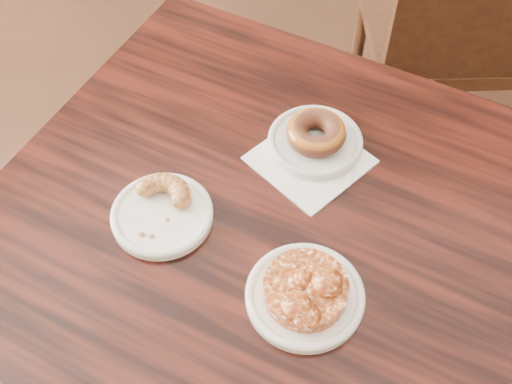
% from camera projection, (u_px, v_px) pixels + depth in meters
% --- Properties ---
extents(floor, '(5.00, 5.00, 0.00)m').
position_uv_depth(floor, '(331.00, 319.00, 1.66)').
color(floor, black).
rests_on(floor, ground).
extents(cafe_table, '(1.02, 1.02, 0.75)m').
position_uv_depth(cafe_table, '(262.00, 337.00, 1.23)').
color(cafe_table, black).
rests_on(cafe_table, floor).
extents(chair_far, '(0.57, 0.57, 0.90)m').
position_uv_depth(chair_far, '(449.00, 27.00, 1.67)').
color(chair_far, black).
rests_on(chair_far, floor).
extents(napkin, '(0.22, 0.22, 0.00)m').
position_uv_depth(napkin, '(310.00, 160.00, 1.01)').
color(napkin, white).
rests_on(napkin, cafe_table).
extents(plate_donut, '(0.15, 0.15, 0.01)m').
position_uv_depth(plate_donut, '(315.00, 142.00, 1.02)').
color(plate_donut, silver).
rests_on(plate_donut, napkin).
extents(plate_cruller, '(0.15, 0.15, 0.01)m').
position_uv_depth(plate_cruller, '(162.00, 215.00, 0.94)').
color(plate_cruller, white).
rests_on(plate_cruller, cafe_table).
extents(plate_fritter, '(0.16, 0.16, 0.01)m').
position_uv_depth(plate_fritter, '(305.00, 296.00, 0.86)').
color(plate_fritter, white).
rests_on(plate_fritter, cafe_table).
extents(glazed_donut, '(0.09, 0.09, 0.03)m').
position_uv_depth(glazed_donut, '(316.00, 132.00, 1.00)').
color(glazed_donut, brown).
rests_on(glazed_donut, plate_donut).
extents(apple_fritter, '(0.15, 0.15, 0.04)m').
position_uv_depth(apple_fritter, '(306.00, 287.00, 0.84)').
color(apple_fritter, '#4D1A08').
rests_on(apple_fritter, plate_fritter).
extents(cruller_fragment, '(0.10, 0.10, 0.03)m').
position_uv_depth(cruller_fragment, '(160.00, 207.00, 0.92)').
color(cruller_fragment, brown).
rests_on(cruller_fragment, plate_cruller).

